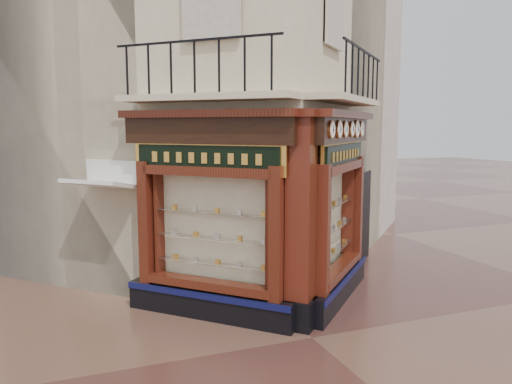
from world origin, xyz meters
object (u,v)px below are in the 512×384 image
clock_a (331,130)px  signboard_right (344,155)px  clock_d (352,129)px  corner_pilaster (301,224)px  clock_e (357,129)px  clock_f (361,129)px  awning (104,304)px  clock_c (345,129)px  signboard_left (206,158)px  clock_b (339,129)px

clock_a → signboard_right: (0.89, 1.05, -0.52)m
clock_d → corner_pilaster: bearing=167.5°
clock_e → signboard_right: 0.83m
clock_f → clock_d: bearing=-180.0°
clock_d → clock_f: (0.66, 0.66, -0.00)m
corner_pilaster → clock_a: bearing=-48.5°
clock_a → signboard_right: size_ratio=0.15×
clock_f → awning: 6.73m
corner_pilaster → awning: (-3.28, 2.57, -1.95)m
corner_pilaster → clock_d: corner_pilaster is taller
clock_a → clock_f: clock_f is taller
signboard_right → clock_c: bearing=-163.0°
awning → clock_a: bearing=-169.1°
signboard_left → clock_e: bearing=-128.8°
clock_e → clock_a: bearing=180.0°
clock_c → clock_a: bearing=-180.0°
clock_e → clock_b: bearing=180.0°
corner_pilaster → clock_b: bearing=-25.3°
clock_b → awning: (-4.22, 2.23, -3.62)m
clock_c → clock_e: size_ratio=0.86×
clock_c → clock_d: bearing=0.0°
clock_e → signboard_left: bearing=141.2°
corner_pilaster → clock_c: corner_pilaster is taller
clock_c → awning: size_ratio=0.24×
clock_c → clock_e: 1.00m
corner_pilaster → clock_e: (1.99, 1.39, 1.67)m
clock_d → clock_f: bearing=0.0°
clock_f → clock_b: bearing=-180.0°
clock_b → clock_f: bearing=0.0°
clock_e → clock_c: bearing=180.0°
clock_b → clock_a: bearing=-180.0°
clock_b → clock_c: size_ratio=1.05×
clock_e → awning: 6.50m
clock_e → awning: clock_e is taller
clock_c → clock_f: (1.05, 1.05, -0.00)m
clock_e → awning: (-5.27, 1.18, -3.62)m
clock_d → clock_f: size_ratio=0.93×
awning → clock_f: bearing=-143.5°
awning → signboard_right: bearing=-153.2°
clock_f → awning: clock_f is taller
corner_pilaster → clock_c: size_ratio=12.26×
clock_c → clock_e: bearing=-0.0°
clock_b → signboard_left: 2.55m
corner_pilaster → clock_a: corner_pilaster is taller
corner_pilaster → signboard_right: bearing=-10.2°
clock_d → awning: 6.31m
signboard_right → clock_f: bearing=-5.6°
clock_f → awning: size_ratio=0.26×
corner_pilaster → awning: bearing=96.9°
clock_c → clock_d: 0.55m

